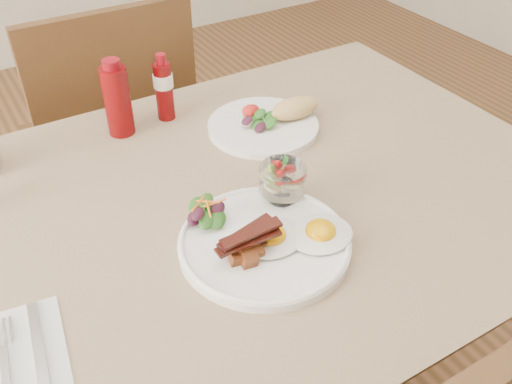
# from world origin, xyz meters

# --- Properties ---
(table) EXTENTS (1.33, 0.88, 0.75)m
(table) POSITION_xyz_m (0.00, 0.00, 0.66)
(table) COLOR brown
(table) RESTS_ON ground
(chair_far) EXTENTS (0.42, 0.42, 0.93)m
(chair_far) POSITION_xyz_m (0.00, 0.66, 0.52)
(chair_far) COLOR brown
(chair_far) RESTS_ON ground
(main_plate) EXTENTS (0.28, 0.28, 0.02)m
(main_plate) POSITION_xyz_m (0.01, -0.14, 0.76)
(main_plate) COLOR white
(main_plate) RESTS_ON table
(fried_eggs) EXTENTS (0.20, 0.15, 0.03)m
(fried_eggs) POSITION_xyz_m (0.05, -0.16, 0.78)
(fried_eggs) COLOR white
(fried_eggs) RESTS_ON main_plate
(bacon_potato_pile) EXTENTS (0.11, 0.06, 0.05)m
(bacon_potato_pile) POSITION_xyz_m (-0.03, -0.15, 0.79)
(bacon_potato_pile) COLOR brown
(bacon_potato_pile) RESTS_ON main_plate
(side_salad) EXTENTS (0.08, 0.07, 0.04)m
(side_salad) POSITION_xyz_m (-0.05, -0.05, 0.78)
(side_salad) COLOR #1B5215
(side_salad) RESTS_ON main_plate
(fruit_cup) EXTENTS (0.08, 0.08, 0.08)m
(fruit_cup) POSITION_xyz_m (0.09, -0.06, 0.81)
(fruit_cup) COLOR white
(fruit_cup) RESTS_ON main_plate
(second_plate) EXTENTS (0.26, 0.24, 0.06)m
(second_plate) POSITION_xyz_m (0.21, 0.18, 0.77)
(second_plate) COLOR white
(second_plate) RESTS_ON table
(ketchup_bottle) EXTENTS (0.07, 0.07, 0.16)m
(ketchup_bottle) POSITION_xyz_m (-0.07, 0.32, 0.83)
(ketchup_bottle) COLOR #630507
(ketchup_bottle) RESTS_ON table
(hot_sauce_bottle) EXTENTS (0.05, 0.05, 0.15)m
(hot_sauce_bottle) POSITION_xyz_m (0.04, 0.33, 0.82)
(hot_sauce_bottle) COLOR #630507
(hot_sauce_bottle) RESTS_ON table
(napkin_cutlery) EXTENTS (0.14, 0.22, 0.01)m
(napkin_cutlery) POSITION_xyz_m (-0.38, -0.16, 0.75)
(napkin_cutlery) COLOR silver
(napkin_cutlery) RESTS_ON table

